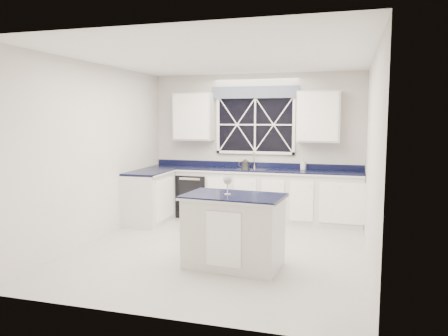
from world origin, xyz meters
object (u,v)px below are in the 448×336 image
(island, at_px, (234,230))
(soap_bottle, at_px, (303,164))
(kettle, at_px, (245,164))
(faucet, at_px, (254,160))
(dishwasher, at_px, (196,194))
(wine_glass, at_px, (228,180))

(island, bearing_deg, soap_bottle, 83.38)
(kettle, bearing_deg, faucet, 26.34)
(dishwasher, distance_m, kettle, 1.13)
(dishwasher, xyz_separation_m, kettle, (0.95, 0.11, 0.61))
(kettle, height_order, wine_glass, wine_glass)
(dishwasher, relative_size, faucet, 2.72)
(faucet, xyz_separation_m, soap_bottle, (0.92, 0.03, -0.06))
(kettle, relative_size, soap_bottle, 1.35)
(faucet, relative_size, soap_bottle, 1.61)
(faucet, xyz_separation_m, wine_glass, (0.26, -2.78, 0.01))
(island, xyz_separation_m, kettle, (-0.50, 2.70, 0.56))
(soap_bottle, bearing_deg, wine_glass, -103.09)
(faucet, height_order, kettle, faucet)
(kettle, xyz_separation_m, soap_bottle, (1.07, 0.11, 0.01))
(faucet, distance_m, wine_glass, 2.80)
(island, distance_m, wine_glass, 0.65)
(dishwasher, bearing_deg, soap_bottle, 6.23)
(dishwasher, bearing_deg, wine_glass, -62.22)
(kettle, bearing_deg, dishwasher, -176.06)
(island, xyz_separation_m, wine_glass, (-0.08, 0.00, 0.64))
(soap_bottle, bearing_deg, island, -101.47)
(dishwasher, xyz_separation_m, soap_bottle, (2.02, 0.22, 0.62))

